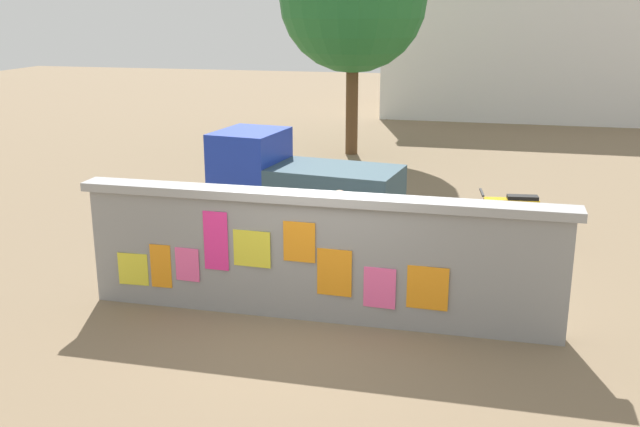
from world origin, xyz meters
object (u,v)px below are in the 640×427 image
at_px(motorcycle, 513,213).
at_px(person_walking, 339,232).
at_px(bicycle_far, 229,259).
at_px(auto_rickshaw_truck, 297,182).
at_px(bicycle_near, 417,255).

bearing_deg(motorcycle, person_walking, -126.23).
distance_m(motorcycle, bicycle_far, 5.54).
bearing_deg(motorcycle, auto_rickshaw_truck, -176.01).
distance_m(motorcycle, bicycle_near, 2.93).
distance_m(bicycle_far, person_walking, 1.91).
xyz_separation_m(motorcycle, bicycle_near, (-1.51, -2.51, -0.10)).
relative_size(bicycle_far, person_walking, 1.05).
bearing_deg(bicycle_near, bicycle_far, -162.88).
bearing_deg(motorcycle, bicycle_far, -142.19).
relative_size(bicycle_near, bicycle_far, 0.97).
bearing_deg(bicycle_near, auto_rickshaw_truck, 139.52).
relative_size(auto_rickshaw_truck, bicycle_near, 2.28).
bearing_deg(bicycle_near, motorcycle, 59.01).
height_order(auto_rickshaw_truck, person_walking, auto_rickshaw_truck).
relative_size(auto_rickshaw_truck, motorcycle, 1.98).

